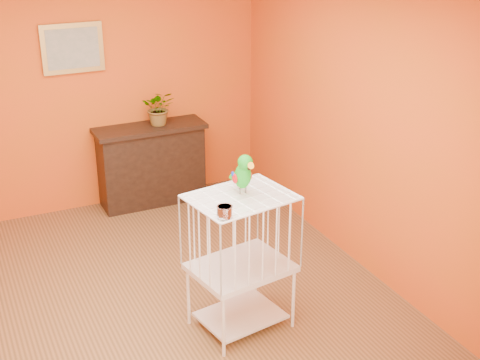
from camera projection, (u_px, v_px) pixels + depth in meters
ground at (151, 311)px, 5.50m from camera, size 4.50×4.50×0.00m
room_shell at (140, 128)px, 4.88m from camera, size 4.50×4.50×4.50m
console_cabinet at (152, 165)px, 7.30m from camera, size 1.20×0.43×0.89m
potted_plant at (161, 113)px, 7.07m from camera, size 0.45×0.47×0.30m
framed_picture at (73, 48)px, 6.67m from camera, size 0.62×0.04×0.50m
birdcage at (241, 261)px, 5.09m from camera, size 0.81×0.67×1.12m
feed_cup at (225, 211)px, 4.55m from camera, size 0.11×0.11×0.08m
parrot at (243, 173)px, 4.88m from camera, size 0.16×0.28×0.31m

